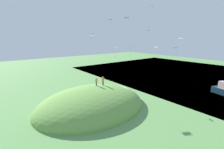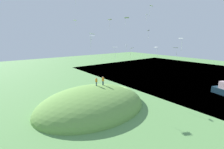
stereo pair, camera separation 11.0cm
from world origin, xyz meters
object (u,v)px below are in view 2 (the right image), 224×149
(kite_8, at_px, (126,46))
(kite_14, at_px, (181,40))
(kite_10, at_px, (92,36))
(kite_5, at_px, (127,18))
(kite_13, at_px, (75,21))
(kite_12, at_px, (132,49))
(kite_7, at_px, (147,15))
(kite_0, at_px, (148,31))
(kite_1, at_px, (110,20))
(person_on_hilltop, at_px, (96,81))
(kite_3, at_px, (115,48))
(kite_4, at_px, (176,48))
(kite_9, at_px, (92,34))
(person_walking_path, at_px, (103,80))
(kite_11, at_px, (156,48))
(kite_6, at_px, (151,7))

(kite_8, height_order, kite_14, kite_14)
(kite_8, relative_size, kite_10, 1.52)
(kite_10, height_order, kite_14, kite_10)
(kite_5, height_order, kite_13, kite_5)
(kite_12, bearing_deg, kite_7, -149.81)
(kite_0, bearing_deg, kite_14, 70.73)
(kite_1, xyz_separation_m, kite_12, (0.43, 6.91, -5.35))
(person_on_hilltop, bearing_deg, kite_3, 36.69)
(person_on_hilltop, xyz_separation_m, kite_8, (-9.50, -1.78, 6.39))
(kite_0, relative_size, kite_13, 1.93)
(kite_4, relative_size, kite_9, 0.77)
(person_walking_path, height_order, kite_0, kite_0)
(kite_3, height_order, kite_9, kite_9)
(kite_11, bearing_deg, kite_10, -81.63)
(kite_1, relative_size, kite_12, 1.19)
(kite_4, relative_size, kite_6, 0.80)
(kite_0, distance_m, kite_4, 12.01)
(kite_5, bearing_deg, kite_4, 91.62)
(kite_1, xyz_separation_m, kite_5, (-5.49, -1.03, 0.85))
(person_walking_path, height_order, kite_6, kite_6)
(kite_0, distance_m, kite_7, 3.72)
(kite_4, height_order, kite_6, kite_6)
(kite_6, bearing_deg, kite_7, -134.07)
(kite_10, xyz_separation_m, kite_13, (5.37, 3.07, 2.72))
(kite_1, bearing_deg, kite_14, 121.71)
(kite_8, relative_size, kite_12, 1.26)
(person_walking_path, bearing_deg, kite_8, -5.69)
(kite_5, xyz_separation_m, kite_12, (5.92, 7.94, -6.21))
(kite_8, bearing_deg, kite_4, 92.75)
(person_walking_path, height_order, kite_14, kite_14)
(person_walking_path, distance_m, kite_8, 10.47)
(person_walking_path, relative_size, kite_12, 1.05)
(kite_11, bearing_deg, kite_8, -110.55)
(person_walking_path, relative_size, kite_8, 0.84)
(kite_4, xyz_separation_m, kite_8, (0.58, -12.11, -0.11))
(kite_11, relative_size, kite_13, 1.42)
(kite_0, distance_m, kite_3, 20.70)
(kite_7, relative_size, kite_13, 1.29)
(person_walking_path, bearing_deg, kite_0, -18.36)
(person_walking_path, height_order, kite_8, kite_8)
(kite_12, distance_m, kite_13, 11.85)
(kite_9, height_order, kite_13, kite_13)
(kite_4, xyz_separation_m, kite_11, (4.96, -0.43, 0.19))
(kite_7, distance_m, kite_9, 21.46)
(person_on_hilltop, height_order, kite_10, kite_10)
(kite_5, bearing_deg, kite_6, 84.64)
(kite_0, distance_m, kite_13, 17.91)
(kite_9, bearing_deg, kite_11, 164.97)
(kite_3, distance_m, kite_7, 21.21)
(person_walking_path, height_order, kite_4, kite_4)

